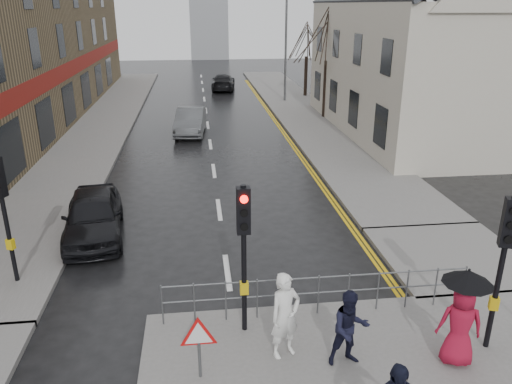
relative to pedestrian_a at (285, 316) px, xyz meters
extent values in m
plane|color=black|center=(-0.93, 0.74, -1.07)|extent=(120.00, 120.00, 0.00)
cube|color=#605E5B|center=(-7.43, 23.74, -1.00)|extent=(4.00, 44.00, 0.14)
cube|color=#605E5B|center=(5.57, 25.74, -1.00)|extent=(4.00, 40.00, 0.14)
cube|color=#605E5B|center=(5.57, 3.74, -1.00)|extent=(4.00, 4.20, 0.14)
cube|color=beige|center=(11.07, 18.74, 2.43)|extent=(9.00, 16.00, 7.00)
cylinder|color=black|center=(-0.73, 0.94, 0.77)|extent=(0.11, 0.11, 3.40)
cube|color=black|center=(-0.73, 0.94, 1.92)|extent=(0.28, 0.22, 1.00)
cylinder|color=#FF0C07|center=(-0.73, 0.80, 2.22)|extent=(0.16, 0.04, 0.16)
cylinder|color=black|center=(-0.73, 0.80, 1.92)|extent=(0.16, 0.04, 0.16)
cylinder|color=black|center=(-0.73, 0.80, 1.62)|extent=(0.16, 0.04, 0.16)
cube|color=gold|center=(-0.73, 0.94, 0.12)|extent=(0.18, 0.14, 0.28)
cylinder|color=black|center=(4.27, -0.26, 0.77)|extent=(0.11, 0.11, 3.40)
cube|color=black|center=(4.27, -0.26, 1.92)|extent=(0.34, 0.30, 1.00)
cylinder|color=black|center=(4.22, -0.39, 1.92)|extent=(0.16, 0.09, 0.16)
cylinder|color=black|center=(4.22, -0.39, 1.62)|extent=(0.16, 0.09, 0.16)
cube|color=gold|center=(4.27, -0.26, 0.12)|extent=(0.22, 0.19, 0.28)
cylinder|color=black|center=(-6.43, 3.74, 0.77)|extent=(0.11, 0.11, 3.40)
cylinder|color=black|center=(-6.38, 3.87, 1.92)|extent=(0.16, 0.09, 0.16)
cylinder|color=black|center=(-6.38, 3.87, 1.62)|extent=(0.16, 0.09, 0.16)
cube|color=gold|center=(-6.43, 3.74, 0.12)|extent=(0.22, 0.19, 0.28)
cylinder|color=#595B5E|center=(-2.53, 1.34, -0.43)|extent=(0.04, 0.04, 1.00)
cylinder|color=#595B5E|center=(4.57, 1.34, -0.43)|extent=(0.04, 0.04, 1.00)
cylinder|color=#595B5E|center=(1.02, 1.34, 0.02)|extent=(7.10, 0.04, 0.04)
cylinder|color=#595B5E|center=(1.02, 1.34, -0.38)|extent=(7.10, 0.04, 0.04)
cylinder|color=#595B5E|center=(-1.73, -0.46, -0.50)|extent=(0.06, 0.06, 0.85)
cylinder|color=red|center=(-1.73, -0.46, 0.02)|extent=(0.80, 0.03, 0.80)
cylinder|color=white|center=(-1.73, -0.48, 0.02)|extent=(0.60, 0.03, 0.60)
cylinder|color=#595B5E|center=(5.07, 28.74, 3.07)|extent=(0.16, 0.16, 8.00)
cylinder|color=black|center=(6.57, 22.74, 0.82)|extent=(0.26, 0.26, 3.50)
cylinder|color=black|center=(7.07, 30.74, 0.57)|extent=(0.26, 0.26, 3.00)
imported|color=white|center=(0.00, 0.00, 0.00)|extent=(0.80, 0.68, 1.85)
imported|color=black|center=(1.22, -0.42, -0.11)|extent=(0.83, 0.67, 1.62)
imported|color=maroon|center=(3.37, -0.64, -0.05)|extent=(0.98, 0.77, 1.75)
cylinder|color=black|center=(3.37, -0.64, 0.05)|extent=(0.02, 0.02, 1.95)
cone|color=black|center=(3.37, -0.64, 1.02)|extent=(0.96, 0.96, 0.28)
imported|color=black|center=(-4.93, 6.49, -0.33)|extent=(2.24, 4.47, 1.46)
imported|color=#4A4C4F|center=(-1.94, 19.70, -0.35)|extent=(1.90, 4.47, 1.43)
imported|color=black|center=(0.82, 34.99, -0.39)|extent=(2.35, 4.80, 1.34)
camera|label=1|loc=(-1.60, -8.32, 5.83)|focal=35.00mm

